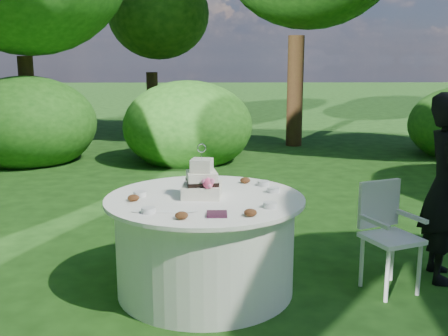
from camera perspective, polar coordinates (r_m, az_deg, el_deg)
The scene contains 9 objects.
ground at distance 4.35m, azimuth -2.03°, elevation -13.00°, with size 80.00×80.00×0.00m, color #15340E.
napkins at distance 3.61m, azimuth -0.78°, elevation -5.04°, with size 0.14×0.14×0.02m, color #441D31.
feather_plume at distance 3.71m, azimuth -6.42°, elevation -4.72°, with size 0.48×0.07×0.01m, color white.
guest at distance 4.69m, azimuth 22.97°, elevation -2.00°, with size 0.57×0.38×1.57m, color black.
table at distance 4.21m, azimuth -2.06°, elevation -8.19°, with size 1.56×1.56×0.77m.
cake at distance 4.07m, azimuth -2.41°, elevation -1.59°, with size 0.32×0.32×0.42m.
chair at distance 4.39m, azimuth 17.25°, elevation -6.13°, with size 0.50×0.50×0.87m.
votives at distance 4.05m, azimuth -0.34°, elevation -3.04°, with size 1.16×0.90×0.04m.
petal_cups at distance 3.91m, azimuth -2.23°, elevation -3.50°, with size 0.97×1.13×0.05m.
Camera 1 is at (0.08, -3.96, 1.82)m, focal length 42.00 mm.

